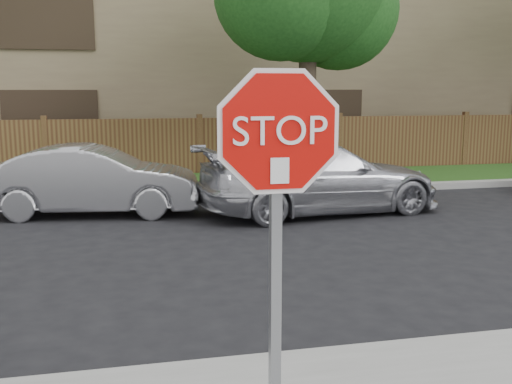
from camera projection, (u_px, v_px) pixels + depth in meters
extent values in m
plane|color=black|center=(361.00, 354.00, 5.47)|extent=(90.00, 90.00, 0.00)
cube|color=gray|center=(219.00, 194.00, 13.30)|extent=(70.00, 0.30, 0.15)
cube|color=#1E4714|center=(209.00, 183.00, 14.89)|extent=(70.00, 3.00, 0.12)
cube|color=#4C2C1B|center=(200.00, 147.00, 16.30)|extent=(70.00, 0.12, 1.60)
cube|color=#867153|center=(179.00, 71.00, 21.30)|extent=(34.00, 8.00, 6.00)
cylinder|color=#382B21|center=(307.00, 106.00, 15.00)|extent=(0.44, 0.44, 3.92)
sphere|color=#184515|center=(339.00, 10.00, 15.08)|extent=(3.00, 3.00, 3.00)
cube|color=gray|center=(275.00, 280.00, 3.63)|extent=(0.06, 0.06, 2.30)
cylinder|color=white|center=(279.00, 132.00, 3.41)|extent=(1.01, 0.02, 1.01)
cylinder|color=#BE0C07|center=(280.00, 132.00, 3.40)|extent=(0.93, 0.02, 0.93)
cube|color=white|center=(280.00, 171.00, 3.42)|extent=(0.11, 0.00, 0.15)
imported|color=#ABABB0|center=(93.00, 180.00, 11.41)|extent=(4.18, 1.93, 1.33)
imported|color=#B9BAC1|center=(320.00, 177.00, 11.59)|extent=(4.96, 2.48, 1.38)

